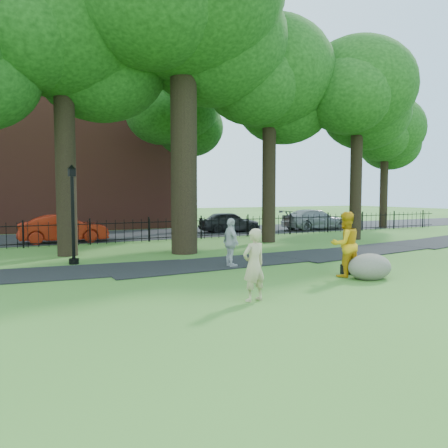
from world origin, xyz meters
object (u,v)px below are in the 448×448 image
man (345,244)px  red_sedan (64,229)px  big_tree (185,8)px  woman (254,265)px  boulder (370,265)px  lamppost (73,216)px

man → red_sedan: size_ratio=0.45×
big_tree → woman: size_ratio=8.40×
woman → boulder: size_ratio=1.24×
boulder → red_sedan: bearing=115.9°
man → lamppost: size_ratio=0.56×
lamppost → big_tree: bearing=-0.7°
boulder → lamppost: (-7.42, 6.80, 1.33)m
lamppost → red_sedan: lamppost is taller
man → boulder: (0.43, -0.58, -0.58)m
big_tree → red_sedan: (-4.17, 6.41, -9.43)m
lamppost → red_sedan: bearing=73.7°
red_sedan → woman: bearing=-166.8°
big_tree → man: 11.85m
lamppost → red_sedan: size_ratio=0.81×
big_tree → boulder: big_tree is taller
big_tree → boulder: 12.73m
man → boulder: size_ratio=1.43×
woman → man: (4.01, 1.33, 0.13)m
woman → man: 4.23m
big_tree → man: size_ratio=7.28×
big_tree → boulder: size_ratio=10.40×
red_sedan → boulder: bearing=-150.2°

